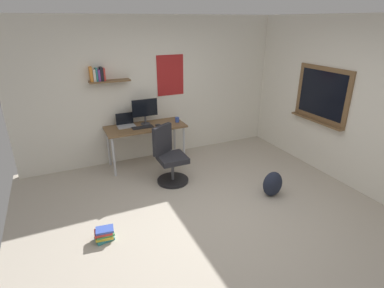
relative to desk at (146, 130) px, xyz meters
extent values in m
plane|color=#ADA393|center=(0.34, -2.07, -0.67)|extent=(5.20, 5.20, 0.00)
cube|color=silver|center=(0.34, 0.38, 0.63)|extent=(5.00, 0.10, 2.60)
cube|color=brown|center=(-0.50, 0.23, 0.88)|extent=(0.68, 0.20, 0.02)
cube|color=#A51E1E|center=(0.62, 0.32, 0.88)|extent=(0.52, 0.01, 0.74)
cube|color=orange|center=(-0.79, 0.25, 1.01)|extent=(0.04, 0.14, 0.24)
cube|color=silver|center=(-0.75, 0.25, 0.99)|extent=(0.04, 0.14, 0.19)
cube|color=teal|center=(-0.71, 0.25, 1.00)|extent=(0.03, 0.14, 0.21)
cube|color=#7A3D99|center=(-0.67, 0.25, 0.99)|extent=(0.04, 0.14, 0.18)
cube|color=black|center=(-0.63, 0.25, 1.01)|extent=(0.04, 0.14, 0.22)
cube|color=#C63833|center=(-0.58, 0.25, 1.00)|extent=(0.03, 0.14, 0.21)
cube|color=silver|center=(2.79, -2.07, 0.63)|extent=(0.10, 5.00, 2.60)
cube|color=brown|center=(2.72, -1.35, 0.68)|extent=(0.04, 1.10, 0.90)
cube|color=black|center=(2.71, -1.35, 0.68)|extent=(0.01, 0.94, 0.76)
cube|color=brown|center=(2.68, -1.35, 0.22)|extent=(0.12, 1.10, 0.03)
cube|color=brown|center=(0.00, 0.00, 0.06)|extent=(1.41, 0.60, 0.03)
cylinder|color=#B7B7BC|center=(-0.65, -0.24, -0.31)|extent=(0.04, 0.04, 0.71)
cylinder|color=#B7B7BC|center=(0.65, -0.24, -0.31)|extent=(0.04, 0.04, 0.71)
cylinder|color=#B7B7BC|center=(-0.65, 0.24, -0.31)|extent=(0.04, 0.04, 0.71)
cylinder|color=#B7B7BC|center=(0.65, 0.24, -0.31)|extent=(0.04, 0.04, 0.71)
cylinder|color=black|center=(0.18, -0.83, -0.65)|extent=(0.52, 0.52, 0.04)
cylinder|color=#4C4C51|center=(0.18, -0.83, -0.46)|extent=(0.05, 0.05, 0.34)
cube|color=#232328|center=(0.18, -0.83, -0.24)|extent=(0.44, 0.44, 0.09)
cube|color=#232328|center=(0.09, -0.66, 0.04)|extent=(0.38, 0.26, 0.48)
cube|color=#ADAFB5|center=(-0.32, 0.10, 0.09)|extent=(0.31, 0.21, 0.02)
cube|color=black|center=(-0.32, 0.20, 0.20)|extent=(0.31, 0.01, 0.21)
cylinder|color=#38383D|center=(0.04, 0.10, 0.09)|extent=(0.17, 0.17, 0.01)
cylinder|color=#38383D|center=(0.04, 0.10, 0.16)|extent=(0.03, 0.03, 0.14)
cube|color=black|center=(0.04, 0.09, 0.39)|extent=(0.46, 0.02, 0.31)
cube|color=black|center=(-0.07, -0.07, 0.09)|extent=(0.37, 0.13, 0.02)
ellipsoid|color=#262628|center=(0.21, -0.07, 0.10)|extent=(0.10, 0.06, 0.03)
cylinder|color=#334CA5|center=(0.61, -0.02, 0.13)|extent=(0.08, 0.08, 0.09)
ellipsoid|color=#1E2333|center=(1.41, -1.87, -0.47)|extent=(0.32, 0.22, 0.40)
cube|color=teal|center=(-1.11, -1.84, -0.65)|extent=(0.23, 0.18, 0.04)
cube|color=gold|center=(-1.11, -1.84, -0.61)|extent=(0.23, 0.17, 0.04)
cube|color=#3D934C|center=(-1.10, -1.84, -0.58)|extent=(0.21, 0.15, 0.02)
cube|color=#C63833|center=(-1.11, -1.84, -0.55)|extent=(0.22, 0.17, 0.03)
cube|color=#3851B2|center=(-1.10, -1.84, -0.52)|extent=(0.23, 0.18, 0.03)
camera|label=1|loc=(-1.39, -5.02, 1.85)|focal=28.37mm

